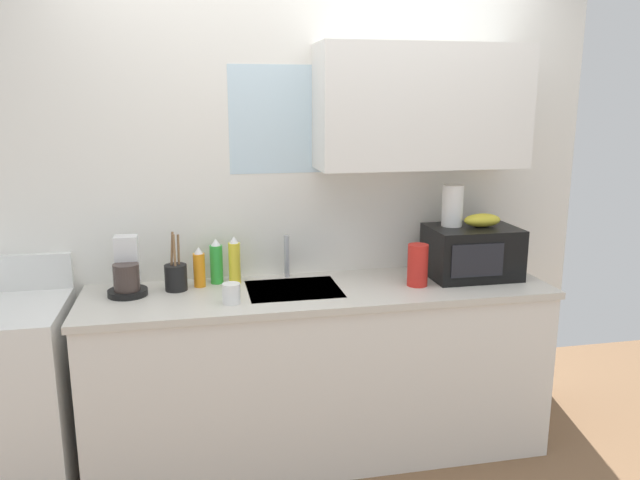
{
  "coord_description": "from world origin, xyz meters",
  "views": [
    {
      "loc": [
        -0.61,
        -2.94,
        1.84
      ],
      "look_at": [
        0.0,
        0.0,
        1.15
      ],
      "focal_mm": 35.02,
      "sensor_mm": 36.0,
      "label": 1
    }
  ],
  "objects": [
    {
      "name": "kitchen_wall_assembly",
      "position": [
        0.12,
        0.3,
        1.37
      ],
      "size": [
        3.11,
        0.42,
        2.5
      ],
      "color": "white",
      "rests_on": "ground"
    },
    {
      "name": "counter_unit",
      "position": [
        -0.0,
        0.0,
        0.46
      ],
      "size": [
        2.34,
        0.63,
        0.9
      ],
      "color": "white",
      "rests_on": "ground"
    },
    {
      "name": "sink_faucet",
      "position": [
        -0.13,
        0.24,
        1.01
      ],
      "size": [
        0.03,
        0.03,
        0.23
      ],
      "primitive_type": "cylinder",
      "color": "#B2B5BA",
      "rests_on": "counter_unit"
    },
    {
      "name": "stove_range",
      "position": [
        -1.52,
        0.0,
        0.46
      ],
      "size": [
        0.6,
        0.6,
        1.08
      ],
      "color": "white",
      "rests_on": "ground"
    },
    {
      "name": "microwave",
      "position": [
        0.84,
        0.05,
        1.04
      ],
      "size": [
        0.46,
        0.35,
        0.27
      ],
      "color": "black",
      "rests_on": "counter_unit"
    },
    {
      "name": "banana_bunch",
      "position": [
        0.89,
        0.05,
        1.2
      ],
      "size": [
        0.2,
        0.11,
        0.07
      ],
      "primitive_type": "ellipsoid",
      "color": "gold",
      "rests_on": "microwave"
    },
    {
      "name": "paper_towel_roll",
      "position": [
        0.74,
        0.1,
        1.28
      ],
      "size": [
        0.11,
        0.11,
        0.22
      ],
      "primitive_type": "cylinder",
      "color": "white",
      "rests_on": "microwave"
    },
    {
      "name": "coffee_maker",
      "position": [
        -0.94,
        0.11,
        1.0
      ],
      "size": [
        0.19,
        0.21,
        0.28
      ],
      "color": "black",
      "rests_on": "counter_unit"
    },
    {
      "name": "dish_soap_bottle_yellow",
      "position": [
        -0.41,
        0.18,
        1.02
      ],
      "size": [
        0.06,
        0.06,
        0.25
      ],
      "color": "yellow",
      "rests_on": "counter_unit"
    },
    {
      "name": "dish_soap_bottle_green",
      "position": [
        -0.5,
        0.2,
        1.01
      ],
      "size": [
        0.07,
        0.07,
        0.23
      ],
      "color": "green",
      "rests_on": "counter_unit"
    },
    {
      "name": "dish_soap_bottle_orange",
      "position": [
        -0.59,
        0.16,
        1.0
      ],
      "size": [
        0.06,
        0.06,
        0.21
      ],
      "color": "orange",
      "rests_on": "counter_unit"
    },
    {
      "name": "cereal_canister",
      "position": [
        0.5,
        -0.05,
        1.01
      ],
      "size": [
        0.1,
        0.1,
        0.21
      ],
      "primitive_type": "cylinder",
      "color": "red",
      "rests_on": "counter_unit"
    },
    {
      "name": "mug_white",
      "position": [
        -0.45,
        -0.14,
        0.95
      ],
      "size": [
        0.08,
        0.08,
        0.09
      ],
      "primitive_type": "cylinder",
      "color": "white",
      "rests_on": "counter_unit"
    },
    {
      "name": "utensil_crock",
      "position": [
        -0.71,
        0.12,
        0.97
      ],
      "size": [
        0.11,
        0.11,
        0.3
      ],
      "color": "black",
      "rests_on": "counter_unit"
    }
  ]
}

